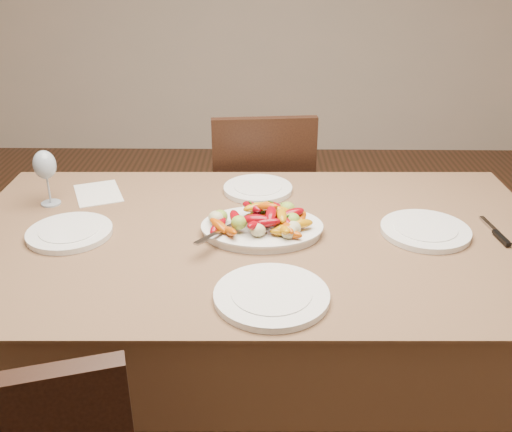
{
  "coord_description": "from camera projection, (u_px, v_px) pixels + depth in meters",
  "views": [
    {
      "loc": [
        0.21,
        -1.52,
        1.58
      ],
      "look_at": [
        0.19,
        0.04,
        0.82
      ],
      "focal_mm": 40.0,
      "sensor_mm": 36.0,
      "label": 1
    }
  ],
  "objects": [
    {
      "name": "dining_table",
      "position": [
        256.0,
        333.0,
        1.93
      ],
      "size": [
        1.85,
        1.07,
        0.76
      ],
      "primitive_type": "cube",
      "rotation": [
        0.0,
        0.0,
        0.01
      ],
      "color": "brown",
      "rests_on": "ground"
    },
    {
      "name": "menu_card",
      "position": [
        98.0,
        193.0,
        2.04
      ],
      "size": [
        0.22,
        0.25,
        0.0
      ],
      "primitive_type": "cube",
      "rotation": [
        0.0,
        0.0,
        0.39
      ],
      "color": "silver",
      "rests_on": "dining_table"
    },
    {
      "name": "plate_left",
      "position": [
        70.0,
        233.0,
        1.75
      ],
      "size": [
        0.26,
        0.26,
        0.02
      ],
      "primitive_type": "cylinder",
      "color": "white",
      "rests_on": "dining_table"
    },
    {
      "name": "plate_right",
      "position": [
        425.0,
        231.0,
        1.76
      ],
      "size": [
        0.27,
        0.27,
        0.02
      ],
      "primitive_type": "cylinder",
      "color": "white",
      "rests_on": "dining_table"
    },
    {
      "name": "wine_glass",
      "position": [
        47.0,
        176.0,
        1.91
      ],
      "size": [
        0.08,
        0.08,
        0.2
      ],
      "primitive_type": null,
      "color": "#8C99A5",
      "rests_on": "dining_table"
    },
    {
      "name": "chair_far",
      "position": [
        260.0,
        207.0,
        2.6
      ],
      "size": [
        0.46,
        0.46,
        0.95
      ],
      "primitive_type": null,
      "rotation": [
        0.0,
        0.0,
        3.24
      ],
      "color": "black",
      "rests_on": "ground"
    },
    {
      "name": "roasted_vegetables",
      "position": [
        262.0,
        213.0,
        1.73
      ],
      "size": [
        0.3,
        0.21,
        0.09
      ],
      "primitive_type": null,
      "rotation": [
        0.0,
        0.0,
        0.01
      ],
      "color": "maroon",
      "rests_on": "serving_platter"
    },
    {
      "name": "plate_far",
      "position": [
        258.0,
        189.0,
        2.05
      ],
      "size": [
        0.25,
        0.25,
        0.02
      ],
      "primitive_type": "cylinder",
      "color": "white",
      "rests_on": "dining_table"
    },
    {
      "name": "plate_near",
      "position": [
        272.0,
        296.0,
        1.44
      ],
      "size": [
        0.29,
        0.29,
        0.02
      ],
      "primitive_type": "cylinder",
      "color": "white",
      "rests_on": "dining_table"
    },
    {
      "name": "serving_spoon",
      "position": [
        241.0,
        225.0,
        1.71
      ],
      "size": [
        0.27,
        0.2,
        0.03
      ],
      "primitive_type": null,
      "rotation": [
        0.0,
        0.0,
        -0.55
      ],
      "color": "#9EA0A8",
      "rests_on": "serving_platter"
    },
    {
      "name": "table_knife",
      "position": [
        496.0,
        232.0,
        1.76
      ],
      "size": [
        0.04,
        0.2,
        0.01
      ],
      "primitive_type": null,
      "rotation": [
        0.0,
        0.0,
        0.12
      ],
      "color": "#9EA0A8",
      "rests_on": "dining_table"
    },
    {
      "name": "serving_platter",
      "position": [
        262.0,
        230.0,
        1.76
      ],
      "size": [
        0.37,
        0.27,
        0.02
      ],
      "primitive_type": "ellipsoid",
      "rotation": [
        0.0,
        0.0,
        0.01
      ],
      "color": "white",
      "rests_on": "dining_table"
    },
    {
      "name": "floor",
      "position": [
        203.0,
        424.0,
        2.06
      ],
      "size": [
        6.0,
        6.0,
        0.0
      ],
      "primitive_type": "plane",
      "color": "#3E2212",
      "rests_on": "ground"
    }
  ]
}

